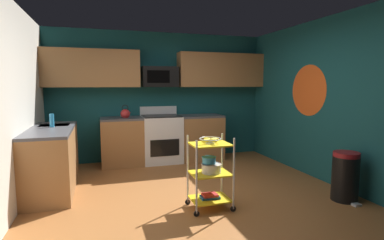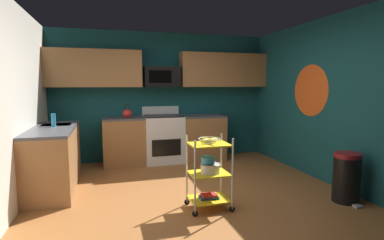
% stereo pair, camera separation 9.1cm
% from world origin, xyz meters
% --- Properties ---
extents(floor, '(4.40, 4.80, 0.04)m').
position_xyz_m(floor, '(0.00, 0.00, -0.02)').
color(floor, '#995B2D').
rests_on(floor, ground).
extents(wall_back, '(4.52, 0.06, 2.60)m').
position_xyz_m(wall_back, '(0.00, 2.43, 1.30)').
color(wall_back, '#14474C').
rests_on(wall_back, ground).
extents(wall_left, '(0.06, 4.80, 2.60)m').
position_xyz_m(wall_left, '(-2.23, 0.00, 1.30)').
color(wall_left, silver).
rests_on(wall_left, ground).
extents(wall_right, '(0.06, 4.80, 2.60)m').
position_xyz_m(wall_right, '(2.23, 0.00, 1.30)').
color(wall_right, '#14474C').
rests_on(wall_right, ground).
extents(wall_flower_decal, '(0.00, 0.87, 0.87)m').
position_xyz_m(wall_flower_decal, '(2.20, 0.57, 1.45)').
color(wall_flower_decal, '#E5591E').
extents(counter_run, '(3.41, 2.25, 0.92)m').
position_xyz_m(counter_run, '(-0.78, 1.64, 0.46)').
color(counter_run, '#9E6B3D').
rests_on(counter_run, ground).
extents(oven_range, '(0.76, 0.65, 1.10)m').
position_xyz_m(oven_range, '(-0.05, 2.10, 0.48)').
color(oven_range, white).
rests_on(oven_range, ground).
extents(upper_cabinets, '(4.40, 0.33, 0.70)m').
position_xyz_m(upper_cabinets, '(0.01, 2.23, 1.85)').
color(upper_cabinets, '#9E6B3D').
extents(microwave, '(0.70, 0.39, 0.40)m').
position_xyz_m(microwave, '(-0.05, 2.21, 1.70)').
color(microwave, black).
extents(rolling_cart, '(0.54, 0.39, 0.91)m').
position_xyz_m(rolling_cart, '(0.08, -0.34, 0.45)').
color(rolling_cart, silver).
rests_on(rolling_cart, ground).
extents(fruit_bowl, '(0.27, 0.27, 0.07)m').
position_xyz_m(fruit_bowl, '(0.08, -0.34, 0.88)').
color(fruit_bowl, silver).
rests_on(fruit_bowl, rolling_cart).
extents(mixing_bowl_large, '(0.25, 0.25, 0.11)m').
position_xyz_m(mixing_bowl_large, '(0.09, -0.34, 0.52)').
color(mixing_bowl_large, silver).
rests_on(mixing_bowl_large, rolling_cart).
extents(mixing_bowl_small, '(0.18, 0.18, 0.08)m').
position_xyz_m(mixing_bowl_small, '(0.07, -0.31, 0.62)').
color(mixing_bowl_small, '#338CBF').
rests_on(mixing_bowl_small, rolling_cart).
extents(book_stack, '(0.24, 0.16, 0.06)m').
position_xyz_m(book_stack, '(0.08, -0.34, 0.16)').
color(book_stack, '#1E4C8C').
rests_on(book_stack, rolling_cart).
extents(kettle, '(0.21, 0.18, 0.26)m').
position_xyz_m(kettle, '(-0.74, 2.10, 1.00)').
color(kettle, red).
rests_on(kettle, counter_run).
extents(dish_soap_bottle, '(0.06, 0.06, 0.20)m').
position_xyz_m(dish_soap_bottle, '(-1.90, 1.09, 1.02)').
color(dish_soap_bottle, '#2D8CBF').
rests_on(dish_soap_bottle, counter_run).
extents(trash_can, '(0.34, 0.42, 0.66)m').
position_xyz_m(trash_can, '(1.90, -0.63, 0.33)').
color(trash_can, black).
rests_on(trash_can, ground).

